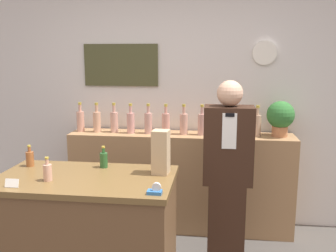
% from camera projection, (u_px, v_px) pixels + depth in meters
% --- Properties ---
extents(back_wall, '(5.20, 0.09, 2.70)m').
position_uv_depth(back_wall, '(171.00, 97.00, 3.96)').
color(back_wall, silver).
rests_on(back_wall, ground_plane).
extents(back_shelf, '(2.26, 0.37, 1.01)m').
position_uv_depth(back_shelf, '(181.00, 182.00, 3.87)').
color(back_shelf, '#9E754C').
rests_on(back_shelf, ground_plane).
extents(display_counter, '(1.24, 0.70, 0.96)m').
position_uv_depth(display_counter, '(88.00, 240.00, 2.69)').
color(display_counter, brown).
rests_on(display_counter, ground_plane).
extents(shopkeeper, '(0.40, 0.25, 1.60)m').
position_uv_depth(shopkeeper, '(227.00, 176.00, 3.12)').
color(shopkeeper, '#331E14').
rests_on(shopkeeper, ground_plane).
extents(potted_plant, '(0.27, 0.27, 0.35)m').
position_uv_depth(potted_plant, '(280.00, 117.00, 3.63)').
color(potted_plant, '#B27047').
rests_on(potted_plant, back_shelf).
extents(paper_bag, '(0.12, 0.12, 0.32)m').
position_uv_depth(paper_bag, '(161.00, 152.00, 2.64)').
color(paper_bag, tan).
rests_on(paper_bag, display_counter).
extents(tape_dispenser, '(0.09, 0.06, 0.07)m').
position_uv_depth(tape_dispenser, '(155.00, 190.00, 2.27)').
color(tape_dispenser, '#2D66A8').
rests_on(tape_dispenser, display_counter).
extents(price_card_left, '(0.09, 0.02, 0.06)m').
position_uv_depth(price_card_left, '(12.00, 183.00, 2.39)').
color(price_card_left, white).
rests_on(price_card_left, display_counter).
extents(counter_bottle_0, '(0.06, 0.06, 0.16)m').
position_uv_depth(counter_bottle_0, '(30.00, 158.00, 2.84)').
color(counter_bottle_0, '#95542A').
rests_on(counter_bottle_0, display_counter).
extents(counter_bottle_1, '(0.06, 0.06, 0.16)m').
position_uv_depth(counter_bottle_1, '(48.00, 172.00, 2.51)').
color(counter_bottle_1, tan).
rests_on(counter_bottle_1, display_counter).
extents(counter_bottle_2, '(0.06, 0.06, 0.16)m').
position_uv_depth(counter_bottle_2, '(104.00, 159.00, 2.80)').
color(counter_bottle_2, '#285528').
rests_on(counter_bottle_2, display_counter).
extents(shelf_bottle_0, '(0.08, 0.08, 0.30)m').
position_uv_depth(shelf_bottle_0, '(80.00, 120.00, 3.89)').
color(shelf_bottle_0, tan).
rests_on(shelf_bottle_0, back_shelf).
extents(shelf_bottle_1, '(0.08, 0.08, 0.30)m').
position_uv_depth(shelf_bottle_1, '(97.00, 121.00, 3.85)').
color(shelf_bottle_1, tan).
rests_on(shelf_bottle_1, back_shelf).
extents(shelf_bottle_2, '(0.08, 0.08, 0.30)m').
position_uv_depth(shelf_bottle_2, '(114.00, 121.00, 3.84)').
color(shelf_bottle_2, tan).
rests_on(shelf_bottle_2, back_shelf).
extents(shelf_bottle_3, '(0.08, 0.08, 0.30)m').
position_uv_depth(shelf_bottle_3, '(131.00, 122.00, 3.80)').
color(shelf_bottle_3, tan).
rests_on(shelf_bottle_3, back_shelf).
extents(shelf_bottle_4, '(0.08, 0.08, 0.30)m').
position_uv_depth(shelf_bottle_4, '(148.00, 122.00, 3.78)').
color(shelf_bottle_4, tan).
rests_on(shelf_bottle_4, back_shelf).
extents(shelf_bottle_5, '(0.08, 0.08, 0.30)m').
position_uv_depth(shelf_bottle_5, '(166.00, 123.00, 3.75)').
color(shelf_bottle_5, tan).
rests_on(shelf_bottle_5, back_shelf).
extents(shelf_bottle_6, '(0.08, 0.08, 0.30)m').
position_uv_depth(shelf_bottle_6, '(184.00, 123.00, 3.74)').
color(shelf_bottle_6, tan).
rests_on(shelf_bottle_6, back_shelf).
extents(shelf_bottle_7, '(0.08, 0.08, 0.30)m').
position_uv_depth(shelf_bottle_7, '(202.00, 124.00, 3.71)').
color(shelf_bottle_7, tan).
rests_on(shelf_bottle_7, back_shelf).
extents(shelf_bottle_8, '(0.08, 0.08, 0.30)m').
position_uv_depth(shelf_bottle_8, '(220.00, 123.00, 3.72)').
color(shelf_bottle_8, tan).
rests_on(shelf_bottle_8, back_shelf).
extents(shelf_bottle_9, '(0.08, 0.08, 0.30)m').
position_uv_depth(shelf_bottle_9, '(238.00, 124.00, 3.68)').
color(shelf_bottle_9, tan).
rests_on(shelf_bottle_9, back_shelf).
extents(shelf_bottle_10, '(0.08, 0.08, 0.30)m').
position_uv_depth(shelf_bottle_10, '(257.00, 125.00, 3.66)').
color(shelf_bottle_10, tan).
rests_on(shelf_bottle_10, back_shelf).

